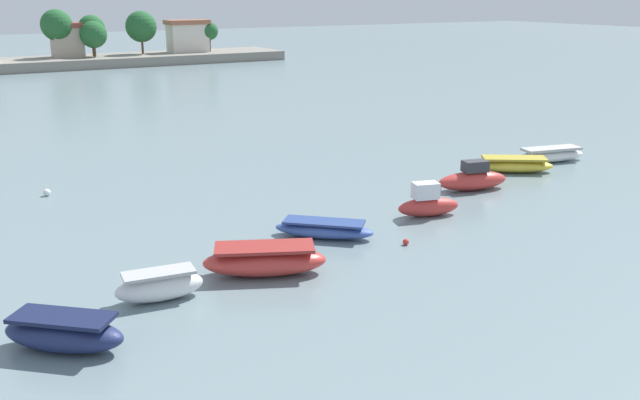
{
  "coord_description": "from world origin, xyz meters",
  "views": [
    {
      "loc": [
        -9.53,
        -8.27,
        11.03
      ],
      "look_at": [
        7.26,
        20.22,
        1.17
      ],
      "focal_mm": 39.29,
      "sensor_mm": 36.0,
      "label": 1
    }
  ],
  "objects_px": {
    "moored_boat_4": "(324,229)",
    "moored_boat_6": "(473,179)",
    "mooring_buoy_0": "(47,192)",
    "moored_boat_2": "(160,286)",
    "moored_boat_3": "(265,261)",
    "moored_boat_7": "(514,165)",
    "moored_boat_8": "(551,155)",
    "mooring_buoy_3": "(406,242)",
    "moored_boat_5": "(428,203)",
    "moored_boat_1": "(64,333)"
  },
  "relations": [
    {
      "from": "moored_boat_3",
      "to": "mooring_buoy_3",
      "type": "bearing_deg",
      "value": 23.65
    },
    {
      "from": "mooring_buoy_3",
      "to": "moored_boat_6",
      "type": "bearing_deg",
      "value": 31.31
    },
    {
      "from": "mooring_buoy_0",
      "to": "moored_boat_7",
      "type": "bearing_deg",
      "value": -19.29
    },
    {
      "from": "moored_boat_4",
      "to": "moored_boat_5",
      "type": "height_order",
      "value": "moored_boat_5"
    },
    {
      "from": "moored_boat_6",
      "to": "mooring_buoy_0",
      "type": "xyz_separation_m",
      "value": [
        -21.52,
        11.19,
        -0.43
      ]
    },
    {
      "from": "moored_boat_6",
      "to": "moored_boat_1",
      "type": "bearing_deg",
      "value": -149.24
    },
    {
      "from": "moored_boat_3",
      "to": "mooring_buoy_0",
      "type": "xyz_separation_m",
      "value": [
        -5.53,
        16.49,
        -0.39
      ]
    },
    {
      "from": "moored_boat_6",
      "to": "mooring_buoy_0",
      "type": "bearing_deg",
      "value": 165.83
    },
    {
      "from": "moored_boat_1",
      "to": "moored_boat_8",
      "type": "height_order",
      "value": "moored_boat_1"
    },
    {
      "from": "moored_boat_2",
      "to": "moored_boat_6",
      "type": "bearing_deg",
      "value": 22.15
    },
    {
      "from": "moored_boat_1",
      "to": "moored_boat_3",
      "type": "height_order",
      "value": "moored_boat_3"
    },
    {
      "from": "moored_boat_3",
      "to": "moored_boat_5",
      "type": "distance_m",
      "value": 10.95
    },
    {
      "from": "mooring_buoy_3",
      "to": "moored_boat_7",
      "type": "bearing_deg",
      "value": 27.32
    },
    {
      "from": "moored_boat_7",
      "to": "moored_boat_8",
      "type": "distance_m",
      "value": 4.27
    },
    {
      "from": "moored_boat_1",
      "to": "moored_boat_5",
      "type": "relative_size",
      "value": 1.18
    },
    {
      "from": "moored_boat_7",
      "to": "moored_boat_6",
      "type": "bearing_deg",
      "value": -126.92
    },
    {
      "from": "moored_boat_2",
      "to": "moored_boat_5",
      "type": "bearing_deg",
      "value": 18.14
    },
    {
      "from": "moored_boat_5",
      "to": "mooring_buoy_3",
      "type": "relative_size",
      "value": 12.01
    },
    {
      "from": "moored_boat_6",
      "to": "moored_boat_7",
      "type": "distance_m",
      "value": 5.49
    },
    {
      "from": "moored_boat_7",
      "to": "mooring_buoy_0",
      "type": "xyz_separation_m",
      "value": [
        -26.69,
        9.34,
        -0.25
      ]
    },
    {
      "from": "moored_boat_2",
      "to": "moored_boat_3",
      "type": "relative_size",
      "value": 0.64
    },
    {
      "from": "moored_boat_4",
      "to": "mooring_buoy_3",
      "type": "xyz_separation_m",
      "value": [
        2.67,
        -2.78,
        -0.24
      ]
    },
    {
      "from": "mooring_buoy_0",
      "to": "moored_boat_8",
      "type": "bearing_deg",
      "value": -15.53
    },
    {
      "from": "moored_boat_7",
      "to": "mooring_buoy_0",
      "type": "height_order",
      "value": "moored_boat_7"
    },
    {
      "from": "moored_boat_5",
      "to": "moored_boat_7",
      "type": "distance_m",
      "value": 11.44
    },
    {
      "from": "moored_boat_4",
      "to": "moored_boat_8",
      "type": "relative_size",
      "value": 0.84
    },
    {
      "from": "moored_boat_6",
      "to": "moored_boat_3",
      "type": "bearing_deg",
      "value": -148.36
    },
    {
      "from": "moored_boat_3",
      "to": "mooring_buoy_3",
      "type": "xyz_separation_m",
      "value": [
        7.04,
        -0.15,
        -0.45
      ]
    },
    {
      "from": "moored_boat_7",
      "to": "moored_boat_8",
      "type": "bearing_deg",
      "value": 43.63
    },
    {
      "from": "moored_boat_2",
      "to": "mooring_buoy_3",
      "type": "xyz_separation_m",
      "value": [
        11.49,
        0.09,
        -0.41
      ]
    },
    {
      "from": "moored_boat_2",
      "to": "moored_boat_3",
      "type": "distance_m",
      "value": 4.46
    },
    {
      "from": "moored_boat_4",
      "to": "moored_boat_5",
      "type": "xyz_separation_m",
      "value": [
        6.24,
        0.1,
        0.28
      ]
    },
    {
      "from": "moored_boat_1",
      "to": "moored_boat_7",
      "type": "distance_m",
      "value": 30.93
    },
    {
      "from": "moored_boat_6",
      "to": "moored_boat_7",
      "type": "relative_size",
      "value": 0.89
    },
    {
      "from": "mooring_buoy_0",
      "to": "mooring_buoy_3",
      "type": "bearing_deg",
      "value": -52.93
    },
    {
      "from": "moored_boat_2",
      "to": "moored_boat_3",
      "type": "height_order",
      "value": "moored_boat_3"
    },
    {
      "from": "moored_boat_8",
      "to": "mooring_buoy_0",
      "type": "xyz_separation_m",
      "value": [
        -30.88,
        8.58,
        -0.26
      ]
    },
    {
      "from": "moored_boat_3",
      "to": "moored_boat_4",
      "type": "height_order",
      "value": "moored_boat_3"
    },
    {
      "from": "moored_boat_4",
      "to": "moored_boat_6",
      "type": "xyz_separation_m",
      "value": [
        11.62,
        2.67,
        0.24
      ]
    },
    {
      "from": "moored_boat_2",
      "to": "moored_boat_7",
      "type": "relative_size",
      "value": 0.67
    },
    {
      "from": "moored_boat_5",
      "to": "mooring_buoy_0",
      "type": "height_order",
      "value": "moored_boat_5"
    },
    {
      "from": "moored_boat_1",
      "to": "moored_boat_8",
      "type": "relative_size",
      "value": 0.77
    },
    {
      "from": "moored_boat_2",
      "to": "moored_boat_5",
      "type": "height_order",
      "value": "moored_boat_5"
    },
    {
      "from": "moored_boat_3",
      "to": "moored_boat_6",
      "type": "xyz_separation_m",
      "value": [
        15.99,
        5.3,
        0.04
      ]
    },
    {
      "from": "moored_boat_6",
      "to": "mooring_buoy_0",
      "type": "height_order",
      "value": "moored_boat_6"
    },
    {
      "from": "moored_boat_2",
      "to": "moored_boat_7",
      "type": "height_order",
      "value": "moored_boat_2"
    },
    {
      "from": "moored_boat_1",
      "to": "mooring_buoy_0",
      "type": "bearing_deg",
      "value": 123.23
    },
    {
      "from": "moored_boat_2",
      "to": "moored_boat_4",
      "type": "height_order",
      "value": "moored_boat_2"
    },
    {
      "from": "moored_boat_2",
      "to": "moored_boat_5",
      "type": "distance_m",
      "value": 15.35
    },
    {
      "from": "moored_boat_1",
      "to": "moored_boat_6",
      "type": "xyz_separation_m",
      "value": [
        24.28,
        7.63,
        0.06
      ]
    }
  ]
}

